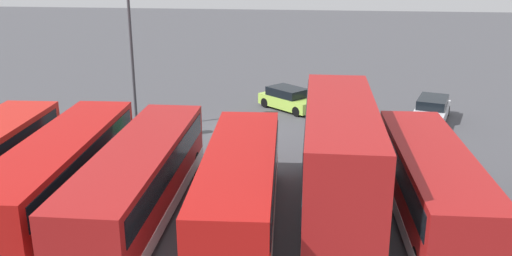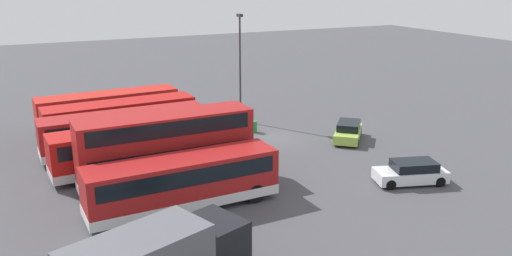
{
  "view_description": "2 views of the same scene",
  "coord_description": "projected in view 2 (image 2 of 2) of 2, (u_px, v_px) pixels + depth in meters",
  "views": [
    {
      "loc": [
        -4.7,
        29.71,
        9.9
      ],
      "look_at": [
        -1.69,
        3.59,
        1.45
      ],
      "focal_mm": 38.59,
      "sensor_mm": 36.0,
      "label": 1
    },
    {
      "loc": [
        -34.48,
        18.05,
        12.5
      ],
      "look_at": [
        -1.45,
        2.12,
        1.55
      ],
      "focal_mm": 36.53,
      "sensor_mm": 36.0,
      "label": 2
    }
  ],
  "objects": [
    {
      "name": "bus_single_deck_sixth",
      "position": [
        109.0,
        108.0,
        43.5
      ],
      "size": [
        3.16,
        11.6,
        2.95
      ],
      "color": "red",
      "rests_on": "ground"
    },
    {
      "name": "bus_single_deck_third",
      "position": [
        134.0,
        146.0,
        34.02
      ],
      "size": [
        3.19,
        10.86,
        2.95
      ],
      "color": "#B71411",
      "rests_on": "ground"
    },
    {
      "name": "ground_plane",
      "position": [
        272.0,
        139.0,
        40.85
      ],
      "size": [
        140.0,
        140.0,
        0.0
      ],
      "primitive_type": "plane",
      "color": "#47474C"
    },
    {
      "name": "bus_double_decker_second",
      "position": [
        166.0,
        148.0,
        31.11
      ],
      "size": [
        2.69,
        10.48,
        4.55
      ],
      "color": "#A51919",
      "rests_on": "ground"
    },
    {
      "name": "car_hatchback_silver",
      "position": [
        348.0,
        131.0,
        40.35
      ],
      "size": [
        4.27,
        4.06,
        1.43
      ],
      "color": "#A5D14C",
      "rests_on": "ground"
    },
    {
      "name": "waste_bin_yellow",
      "position": [
        253.0,
        127.0,
        42.43
      ],
      "size": [
        0.6,
        0.6,
        0.95
      ],
      "primitive_type": "cylinder",
      "color": "#197F33",
      "rests_on": "ground"
    },
    {
      "name": "lamp_post_tall",
      "position": [
        240.0,
        61.0,
        44.17
      ],
      "size": [
        0.7,
        0.3,
        9.25
      ],
      "color": "#38383D",
      "rests_on": "ground"
    },
    {
      "name": "bus_single_deck_fifth",
      "position": [
        121.0,
        118.0,
        40.54
      ],
      "size": [
        3.14,
        11.71,
        2.95
      ],
      "color": "#B71411",
      "rests_on": "ground"
    },
    {
      "name": "bus_single_deck_fourth",
      "position": [
        125.0,
        130.0,
        37.48
      ],
      "size": [
        2.8,
        11.84,
        2.95
      ],
      "color": "#A51919",
      "rests_on": "ground"
    },
    {
      "name": "bus_single_deck_near_end",
      "position": [
        183.0,
        181.0,
        28.32
      ],
      "size": [
        2.92,
        10.69,
        2.95
      ],
      "color": "#A51919",
      "rests_on": "ground"
    },
    {
      "name": "car_small_green",
      "position": [
        411.0,
        172.0,
        32.07
      ],
      "size": [
        3.02,
        4.7,
        1.43
      ],
      "color": "silver",
      "rests_on": "ground"
    }
  ]
}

